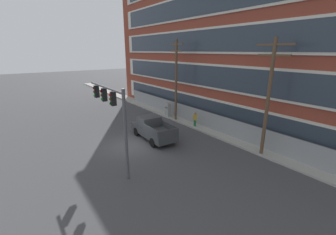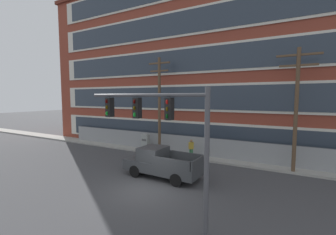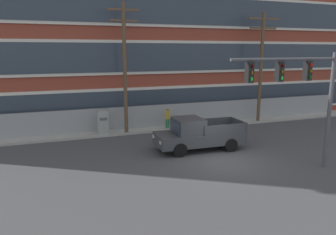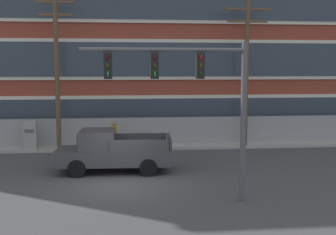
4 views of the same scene
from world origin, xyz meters
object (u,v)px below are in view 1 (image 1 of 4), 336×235
at_px(traffic_signal_mast, 112,108).
at_px(pickup_truck_dark_grey, 153,129).
at_px(electrical_cabinet, 168,110).
at_px(utility_pole_near_corner, 176,78).
at_px(utility_pole_midblock, 269,93).
at_px(pedestrian_near_cabinet, 195,119).

distance_m(traffic_signal_mast, pickup_truck_dark_grey, 6.58).
relative_size(pickup_truck_dark_grey, electrical_cabinet, 3.01).
distance_m(utility_pole_near_corner, electrical_cabinet, 4.33).
bearing_deg(utility_pole_midblock, utility_pole_near_corner, 179.97).
distance_m(electrical_cabinet, pedestrian_near_cabinet, 4.78).
height_order(traffic_signal_mast, pedestrian_near_cabinet, traffic_signal_mast).
distance_m(pickup_truck_dark_grey, utility_pole_near_corner, 7.19).
bearing_deg(utility_pole_midblock, electrical_cabinet, 179.84).
relative_size(utility_pole_midblock, electrical_cabinet, 4.86).
xyz_separation_m(electrical_cabinet, pedestrian_near_cabinet, (4.78, 0.12, 0.07)).
bearing_deg(traffic_signal_mast, electrical_cabinet, 127.91).
bearing_deg(pickup_truck_dark_grey, utility_pole_midblock, 32.85).
bearing_deg(pickup_truck_dark_grey, pedestrian_near_cabinet, 90.03).
height_order(traffic_signal_mast, utility_pole_near_corner, utility_pole_near_corner).
bearing_deg(utility_pole_near_corner, pickup_truck_dark_grey, -58.11).
distance_m(traffic_signal_mast, pedestrian_near_cabinet, 11.01).
bearing_deg(pedestrian_near_cabinet, pickup_truck_dark_grey, -89.97).
relative_size(pickup_truck_dark_grey, utility_pole_near_corner, 0.60).
xyz_separation_m(pickup_truck_dark_grey, utility_pole_midblock, (7.87, 5.08, 3.94)).
distance_m(utility_pole_midblock, pedestrian_near_cabinet, 8.79).
bearing_deg(pedestrian_near_cabinet, utility_pole_near_corner, -177.35).
bearing_deg(traffic_signal_mast, pickup_truck_dark_grey, 121.56).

